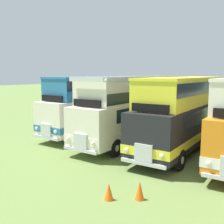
# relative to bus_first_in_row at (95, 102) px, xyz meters

# --- Properties ---
(bus_first_in_row) EXTENTS (2.72, 10.09, 4.49)m
(bus_first_in_row) POSITION_rel_bus_first_in_row_xyz_m (0.00, 0.00, 0.00)
(bus_first_in_row) COLOR silver
(bus_first_in_row) RESTS_ON ground
(bus_second_in_row) EXTENTS (2.80, 11.69, 4.52)m
(bus_second_in_row) POSITION_rel_bus_first_in_row_xyz_m (3.73, -0.04, -0.10)
(bus_second_in_row) COLOR silver
(bus_second_in_row) RESTS_ON ground
(bus_third_in_row) EXTENTS (3.01, 10.84, 4.49)m
(bus_third_in_row) POSITION_rel_bus_first_in_row_xyz_m (7.45, -0.39, 0.00)
(bus_third_in_row) COLOR black
(bus_third_in_row) RESTS_ON ground
(cone_near_end) EXTENTS (0.36, 0.36, 0.66)m
(cone_near_end) POSITION_rel_bus_first_in_row_xyz_m (7.86, -8.71, -2.14)
(cone_near_end) COLOR orange
(cone_near_end) RESTS_ON ground
(cone_mid_row) EXTENTS (0.36, 0.36, 0.72)m
(cone_mid_row) POSITION_rel_bus_first_in_row_xyz_m (8.78, -8.01, -2.11)
(cone_mid_row) COLOR orange
(cone_mid_row) RESTS_ON ground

